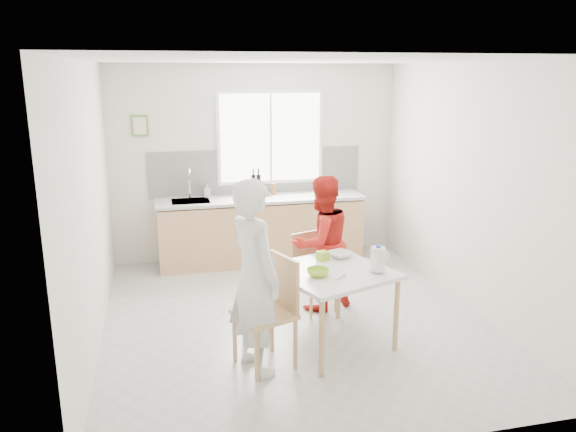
% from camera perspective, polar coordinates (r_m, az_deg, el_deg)
% --- Properties ---
extents(ground, '(4.50, 4.50, 0.00)m').
position_cam_1_polar(ground, '(6.18, 0.69, -10.34)').
color(ground, '#B7B7B2').
rests_on(ground, ground).
extents(room_shell, '(4.50, 4.50, 4.50)m').
position_cam_1_polar(room_shell, '(5.69, 0.74, 4.88)').
color(room_shell, silver).
rests_on(room_shell, ground).
extents(window, '(1.50, 0.06, 1.30)m').
position_cam_1_polar(window, '(7.87, -1.79, 7.97)').
color(window, white).
rests_on(window, room_shell).
extents(backsplash, '(3.00, 0.02, 0.65)m').
position_cam_1_polar(backsplash, '(7.92, -3.20, 4.51)').
color(backsplash, white).
rests_on(backsplash, room_shell).
extents(picture_frame, '(0.22, 0.03, 0.28)m').
position_cam_1_polar(picture_frame, '(7.70, -14.83, 8.85)').
color(picture_frame, '#5D9342').
rests_on(picture_frame, room_shell).
extents(kitchen_counter, '(2.84, 0.64, 1.37)m').
position_cam_1_polar(kitchen_counter, '(7.82, -2.78, -1.68)').
color(kitchen_counter, tan).
rests_on(kitchen_counter, ground).
extents(dining_table, '(1.28, 1.28, 0.77)m').
position_cam_1_polar(dining_table, '(5.39, 4.46, -6.29)').
color(dining_table, white).
rests_on(dining_table, ground).
extents(chair_left, '(0.60, 0.60, 1.01)m').
position_cam_1_polar(chair_left, '(5.08, -1.68, -9.18)').
color(chair_left, tan).
rests_on(chair_left, ground).
extents(chair_far, '(0.51, 0.51, 0.86)m').
position_cam_1_polar(chair_far, '(6.27, 2.40, -5.27)').
color(chair_far, tan).
rests_on(chair_far, ground).
extents(person_white, '(0.61, 0.74, 1.74)m').
position_cam_1_polar(person_white, '(4.88, -3.43, -6.23)').
color(person_white, white).
rests_on(person_white, ground).
extents(person_red, '(0.89, 0.79, 1.51)m').
position_cam_1_polar(person_red, '(6.20, 3.41, -2.78)').
color(person_red, red).
rests_on(person_red, ground).
extents(bowl_green, '(0.27, 0.27, 0.06)m').
position_cam_1_polar(bowl_green, '(5.20, 3.07, -5.74)').
color(bowl_green, '#93C82E').
rests_on(bowl_green, dining_table).
extents(bowl_white, '(0.29, 0.29, 0.06)m').
position_cam_1_polar(bowl_white, '(5.71, 5.33, -3.94)').
color(bowl_white, white).
rests_on(bowl_white, dining_table).
extents(milk_jug, '(0.19, 0.14, 0.25)m').
position_cam_1_polar(milk_jug, '(5.31, 9.14, -4.30)').
color(milk_jug, white).
rests_on(milk_jug, dining_table).
extents(green_box, '(0.13, 0.13, 0.09)m').
position_cam_1_polar(green_box, '(5.61, 3.55, -4.06)').
color(green_box, '#8FCA2E').
rests_on(green_box, dining_table).
extents(spoon, '(0.13, 0.11, 0.01)m').
position_cam_1_polar(spoon, '(5.15, 5.27, -6.25)').
color(spoon, '#A5A5AA').
rests_on(spoon, dining_table).
extents(cutting_board, '(0.36, 0.27, 0.01)m').
position_cam_1_polar(cutting_board, '(7.86, 3.66, 2.21)').
color(cutting_board, '#85CC2F').
rests_on(cutting_board, kitchen_counter).
extents(wine_bottle_a, '(0.07, 0.07, 0.32)m').
position_cam_1_polar(wine_bottle_a, '(7.69, -3.00, 3.12)').
color(wine_bottle_a, black).
rests_on(wine_bottle_a, kitchen_counter).
extents(wine_bottle_b, '(0.07, 0.07, 0.30)m').
position_cam_1_polar(wine_bottle_b, '(7.79, -3.53, 3.19)').
color(wine_bottle_b, black).
rests_on(wine_bottle_b, kitchen_counter).
extents(jar_amber, '(0.06, 0.06, 0.16)m').
position_cam_1_polar(jar_amber, '(7.84, -1.50, 2.75)').
color(jar_amber, brown).
rests_on(jar_amber, kitchen_counter).
extents(soap_bottle, '(0.09, 0.09, 0.18)m').
position_cam_1_polar(soap_bottle, '(7.76, -8.20, 2.56)').
color(soap_bottle, '#999999').
rests_on(soap_bottle, kitchen_counter).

